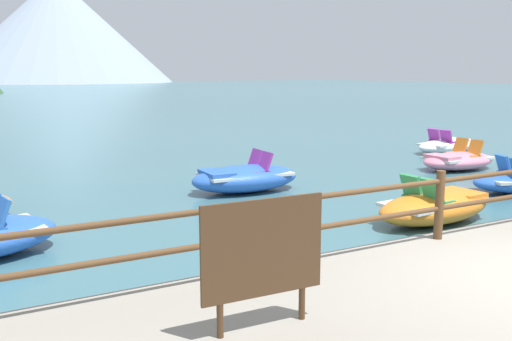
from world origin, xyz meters
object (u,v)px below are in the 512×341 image
at_px(pedal_boat_0, 435,206).
at_px(pedal_boat_2, 458,160).
at_px(pedal_boat_4, 446,145).
at_px(pedal_boat_6, 245,178).
at_px(sign_board, 263,250).

height_order(pedal_boat_0, pedal_boat_2, pedal_boat_0).
distance_m(pedal_boat_4, pedal_boat_6, 8.96).
bearing_deg(sign_board, pedal_boat_4, 36.95).
distance_m(pedal_boat_2, pedal_boat_4, 3.30).
bearing_deg(sign_board, pedal_boat_0, 29.56).
xyz_separation_m(pedal_boat_0, pedal_boat_2, (4.71, 3.71, -0.04)).
relative_size(pedal_boat_0, pedal_boat_4, 1.02).
bearing_deg(pedal_boat_0, pedal_boat_2, 38.21).
bearing_deg(sign_board, pedal_boat_6, 63.61).
relative_size(sign_board, pedal_boat_0, 0.45).
bearing_deg(pedal_boat_6, pedal_boat_2, -2.20).
height_order(pedal_boat_2, pedal_boat_6, pedal_boat_6).
distance_m(pedal_boat_0, pedal_boat_6, 4.34).
height_order(pedal_boat_0, pedal_boat_6, pedal_boat_6).
bearing_deg(pedal_boat_2, pedal_boat_4, 48.09).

